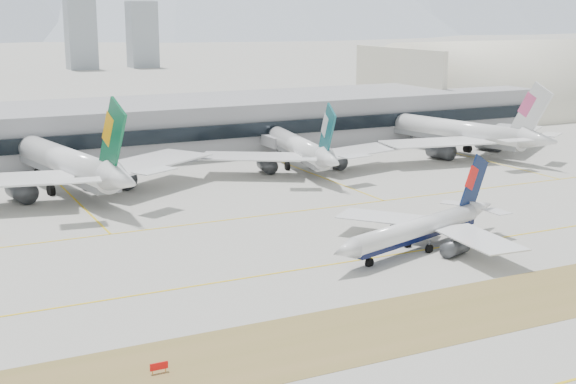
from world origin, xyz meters
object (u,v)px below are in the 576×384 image
widebody_eva (69,165)px  terminal (124,129)px  widebody_china_air (463,133)px  taxiing_airliner (422,229)px  hangar (489,116)px  widebody_cathay (301,150)px

widebody_eva → terminal: bearing=-39.0°
widebody_china_air → terminal: bearing=50.5°
taxiing_airliner → hangar: hangar is taller
taxiing_airliner → widebody_china_air: 100.31m
widebody_china_air → hangar: (65.30, 65.17, -6.09)m
taxiing_airliner → widebody_cathay: widebody_cathay is taller
widebody_china_air → hangar: size_ratio=0.70×
widebody_cathay → hangar: hangar is taller
widebody_china_air → terminal: 99.98m
widebody_cathay → hangar: bearing=-52.3°
taxiing_airliner → widebody_eva: bearing=-75.0°
terminal → widebody_eva: bearing=-118.7°
hangar → widebody_china_air: bearing=-135.1°
widebody_china_air → hangar: 92.46m
taxiing_airliner → widebody_cathay: size_ratio=0.78×
taxiing_airliner → hangar: (132.97, 139.17, -3.57)m
widebody_cathay → terminal: widebody_cathay is taller
widebody_eva → widebody_cathay: widebody_eva is taller
terminal → taxiing_airliner: bearing=-79.7°
taxiing_airliner → widebody_china_air: size_ratio=0.69×
taxiing_airliner → widebody_eva: widebody_eva is taller
widebody_cathay → widebody_china_air: widebody_china_air is taller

